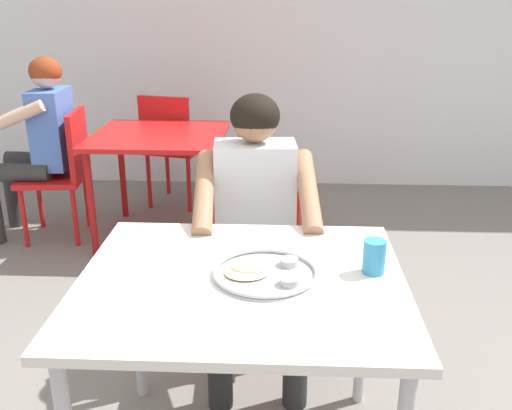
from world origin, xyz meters
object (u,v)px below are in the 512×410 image
object	(u,v)px
thali_tray	(265,273)
table_background_red	(160,146)
chair_red_far	(172,142)
table_foreground	(242,300)
chair_foreground	(255,244)
chair_red_left	(64,166)
patron_background	(39,132)
drinking_cup	(374,256)
diner_foreground	(256,214)
chair_red_right	(262,168)

from	to	relation	value
thali_tray	table_background_red	xyz separation A→B (m)	(-0.76, 2.02, -0.13)
chair_red_far	table_foreground	bearing A→B (deg)	-74.73
thali_tray	chair_foreground	world-z (taller)	chair_foreground
chair_foreground	chair_red_left	world-z (taller)	chair_red_left
chair_foreground	table_background_red	xyz separation A→B (m)	(-0.68, 1.18, 0.15)
chair_red_left	patron_background	world-z (taller)	patron_background
table_background_red	chair_red_left	bearing A→B (deg)	-177.58
table_foreground	thali_tray	size ratio (longest dim) A/B	3.08
drinking_cup	patron_background	distance (m)	2.74
thali_tray	chair_red_far	bearing A→B (deg)	106.85
thali_tray	patron_background	xyz separation A→B (m)	(-1.55, 2.02, -0.04)
table_foreground	chair_red_left	bearing A→B (deg)	123.30
patron_background	diner_foreground	bearing A→B (deg)	-43.22
table_foreground	chair_red_right	distance (m)	2.09
thali_tray	chair_red_left	distance (m)	2.45
table_foreground	table_background_red	bearing A→B (deg)	108.50
chair_red_far	chair_foreground	bearing A→B (deg)	-67.97
table_foreground	chair_red_left	world-z (taller)	chair_red_left
patron_background	table_foreground	bearing A→B (deg)	-54.12
table_foreground	table_background_red	distance (m)	2.15
table_background_red	chair_red_right	bearing A→B (deg)	3.07
drinking_cup	diner_foreground	world-z (taller)	diner_foreground
diner_foreground	chair_red_right	size ratio (longest dim) A/B	1.43
table_background_red	chair_foreground	bearing A→B (deg)	-59.96
thali_tray	chair_foreground	distance (m)	0.89
drinking_cup	chair_red_left	size ratio (longest dim) A/B	0.13
chair_red_far	patron_background	distance (m)	0.99
table_background_red	chair_red_left	xyz separation A→B (m)	(-0.64, -0.03, -0.14)
table_background_red	chair_red_right	distance (m)	0.69
table_background_red	chair_red_left	size ratio (longest dim) A/B	0.99
table_foreground	chair_red_left	size ratio (longest dim) A/B	1.17
chair_red_right	table_background_red	bearing A→B (deg)	-176.93
chair_foreground	chair_red_left	bearing A→B (deg)	138.88
chair_red_right	chair_red_far	distance (m)	0.91
thali_tray	drinking_cup	world-z (taller)	drinking_cup
thali_tray	diner_foreground	world-z (taller)	diner_foreground
table_foreground	diner_foreground	world-z (taller)	diner_foreground
chair_red_far	drinking_cup	bearing A→B (deg)	-66.31
chair_foreground	table_background_red	size ratio (longest dim) A/B	0.97
table_foreground	drinking_cup	distance (m)	0.44
chair_red_left	chair_red_far	xyz separation A→B (m)	(0.60, 0.63, 0.01)
drinking_cup	chair_red_right	distance (m)	2.09
drinking_cup	chair_foreground	world-z (taller)	drinking_cup
table_background_red	table_foreground	bearing A→B (deg)	-71.50
chair_red_far	table_background_red	bearing A→B (deg)	-86.30
table_foreground	patron_background	bearing A→B (deg)	125.88
drinking_cup	chair_red_right	xyz separation A→B (m)	(-0.43, 2.02, -0.32)
diner_foreground	patron_background	bearing A→B (deg)	136.78
chair_red_right	table_foreground	bearing A→B (deg)	-89.59
table_background_red	chair_red_left	distance (m)	0.66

